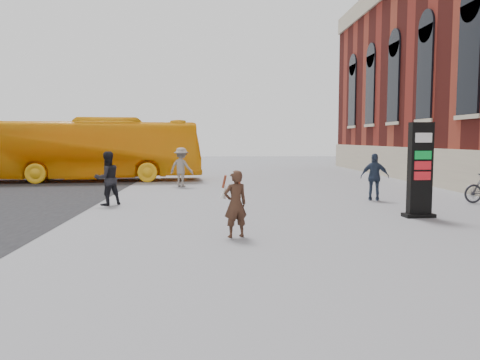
{
  "coord_description": "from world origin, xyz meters",
  "views": [
    {
      "loc": [
        -1.02,
        -10.8,
        2.24
      ],
      "look_at": [
        -0.34,
        0.72,
        1.23
      ],
      "focal_mm": 35.0,
      "sensor_mm": 36.0,
      "label": 1
    }
  ],
  "objects": [
    {
      "name": "pedestrian_b",
      "position": [
        -2.49,
        11.27,
        0.92
      ],
      "size": [
        1.37,
        1.14,
        1.84
      ],
      "primitive_type": "imported",
      "rotation": [
        0.0,
        0.0,
        2.69
      ],
      "color": "gray",
      "rests_on": "ground"
    },
    {
      "name": "bus",
      "position": [
        -7.7,
        14.66,
        1.68
      ],
      "size": [
        12.3,
        4.01,
        3.36
      ],
      "primitive_type": "imported",
      "rotation": [
        0.0,
        0.0,
        1.67
      ],
      "color": "#FFAE11",
      "rests_on": "road"
    },
    {
      "name": "pedestrian_c",
      "position": [
        4.89,
        5.88,
        0.86
      ],
      "size": [
        1.09,
        0.72,
        1.72
      ],
      "primitive_type": "imported",
      "rotation": [
        0.0,
        0.0,
        2.81
      ],
      "color": "#2A374E",
      "rests_on": "ground"
    },
    {
      "name": "ground",
      "position": [
        0.0,
        0.0,
        0.0
      ],
      "size": [
        100.0,
        100.0,
        0.0
      ],
      "primitive_type": "plane",
      "color": "#9E9EA3"
    },
    {
      "name": "woman",
      "position": [
        -0.51,
        -0.27,
        0.79
      ],
      "size": [
        0.7,
        0.67,
        1.54
      ],
      "rotation": [
        0.0,
        0.0,
        3.49
      ],
      "color": "#392516",
      "rests_on": "ground"
    },
    {
      "name": "info_pylon",
      "position": [
        4.89,
        2.17,
        1.35
      ],
      "size": [
        0.89,
        0.48,
        2.71
      ],
      "rotation": [
        0.0,
        0.0,
        0.05
      ],
      "color": "black",
      "rests_on": "ground"
    },
    {
      "name": "pedestrian_a",
      "position": [
        -4.58,
        5.19,
        0.91
      ],
      "size": [
        1.12,
        1.08,
        1.82
      ],
      "primitive_type": "imported",
      "rotation": [
        0.0,
        0.0,
        3.76
      ],
      "color": "black",
      "rests_on": "ground"
    }
  ]
}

